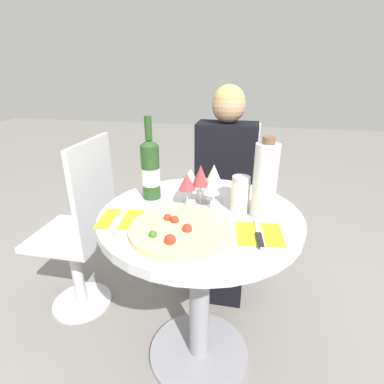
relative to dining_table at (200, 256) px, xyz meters
name	(u,v)px	position (x,y,z in m)	size (l,w,h in m)	color
ground_plane	(199,353)	(0.00, 0.00, -0.55)	(12.00, 12.00, 0.00)	gray
dining_table	(200,256)	(0.00, 0.00, 0.00)	(0.77, 0.77, 0.75)	gray
chair_behind_diner	(225,204)	(0.04, 0.70, -0.09)	(0.36, 0.36, 0.96)	silver
seated_diner	(223,204)	(0.04, 0.56, -0.02)	(0.33, 0.40, 1.18)	black
chair_empty_side	(82,234)	(-0.65, 0.19, -0.09)	(0.36, 0.36, 0.96)	silver
pizza_large	(180,230)	(-0.04, -0.16, 0.21)	(0.34, 0.34, 0.05)	#E5C17F
wine_bottle	(150,169)	(-0.23, 0.10, 0.32)	(0.08, 0.08, 0.34)	#23471E
tall_carafe	(265,181)	(0.23, 0.02, 0.33)	(0.09, 0.09, 0.30)	silver
sugar_shaker	(240,194)	(0.14, 0.05, 0.26)	(0.07, 0.07, 0.14)	silver
wine_glass_back_left	(190,177)	(-0.06, 0.11, 0.30)	(0.08, 0.08, 0.13)	silver
wine_glass_front_right	(211,187)	(0.03, 0.04, 0.29)	(0.06, 0.06, 0.13)	silver
wine_glass_back_right	(214,176)	(0.03, 0.11, 0.31)	(0.08, 0.08, 0.16)	silver
wine_glass_front_left	(187,183)	(-0.06, 0.04, 0.30)	(0.07, 0.07, 0.14)	silver
wine_glass_center	(201,176)	(-0.01, 0.07, 0.31)	(0.06, 0.06, 0.16)	silver
place_setting_left	(120,219)	(-0.27, -0.12, 0.20)	(0.17, 0.19, 0.01)	yellow
place_setting_right	(259,234)	(0.22, -0.12, 0.20)	(0.17, 0.19, 0.01)	yellow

